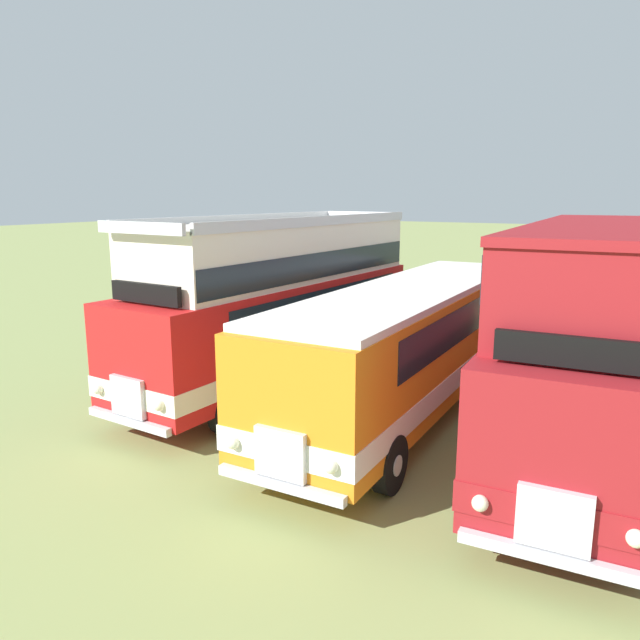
# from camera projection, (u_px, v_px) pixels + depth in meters

# --- Properties ---
(bus_first_in_row) EXTENTS (3.09, 10.26, 4.52)m
(bus_first_in_row) POSITION_uv_depth(u_px,v_px,m) (281.00, 298.00, 15.90)
(bus_first_in_row) COLOR red
(bus_first_in_row) RESTS_ON ground
(bus_second_in_row) EXTENTS (2.68, 11.52, 2.99)m
(bus_second_in_row) POSITION_uv_depth(u_px,v_px,m) (413.00, 337.00, 14.07)
(bus_second_in_row) COLOR orange
(bus_second_in_row) RESTS_ON ground
(bus_third_in_row) EXTENTS (3.04, 11.28, 4.49)m
(bus_third_in_row) POSITION_uv_depth(u_px,v_px,m) (592.00, 325.00, 12.07)
(bus_third_in_row) COLOR maroon
(bus_third_in_row) RESTS_ON ground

